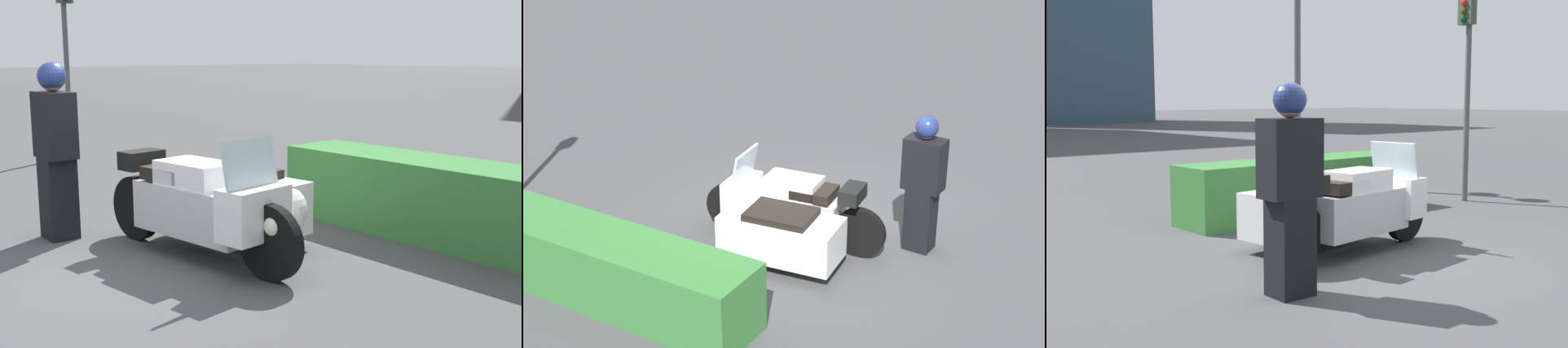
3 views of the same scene
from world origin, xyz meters
The scene contains 4 objects.
ground_plane centered at (0.00, 0.00, 0.00)m, with size 160.00×160.00×0.00m, color #424244.
police_motorcycle centered at (0.12, 0.68, 0.46)m, with size 2.44×1.32×1.15m.
officer_rider centered at (-1.33, -0.32, 0.93)m, with size 0.49×0.31×1.77m.
hedge_bush_curbside centered at (1.23, 2.56, 0.40)m, with size 3.67×0.82×0.79m, color #337033.
Camera 2 is at (-4.40, 8.20, 4.91)m, focal length 55.00 mm.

